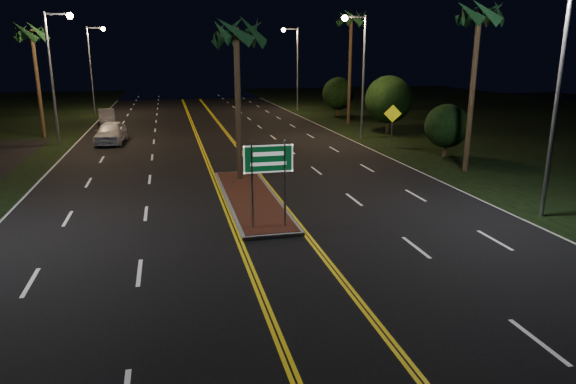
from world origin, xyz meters
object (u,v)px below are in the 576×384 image
object	(u,v)px
streetlight_right_far	(294,59)
car_far	(107,115)
streetlight_right_mid	(359,62)
palm_median	(236,32)
median_island	(251,198)
highway_sign	(268,167)
warning_sign	(392,119)
streetlight_right_near	(552,72)
palm_right_far	(351,20)
palm_left_far	(32,33)
shrub_far	(338,93)
palm_right_near	(479,15)
car_near	(111,130)
shrub_near	(447,126)
streetlight_left_mid	(56,63)
streetlight_left_far	(94,60)
shrub_mid	(389,99)

from	to	relation	value
streetlight_right_far	car_far	size ratio (longest dim) A/B	1.98
streetlight_right_mid	palm_median	xyz separation A→B (m)	(-10.61, -11.50, 1.62)
median_island	highway_sign	xyz separation A→B (m)	(0.00, -4.20, 2.32)
highway_sign	streetlight_right_mid	size ratio (longest dim) A/B	0.36
highway_sign	warning_sign	bearing A→B (deg)	52.73
streetlight_right_near	palm_right_far	distance (m)	28.30
palm_left_far	car_far	distance (m)	11.25
highway_sign	shrub_far	xyz separation A→B (m)	(13.80, 33.20, -0.07)
palm_right_near	palm_right_far	world-z (taller)	palm_right_far
palm_right_near	median_island	bearing A→B (deg)	-166.50
median_island	car_near	bearing A→B (deg)	113.62
palm_median	palm_left_far	bearing A→B (deg)	126.18
palm_left_far	shrub_near	bearing A→B (deg)	-28.03
highway_sign	car_near	xyz separation A→B (m)	(-7.48, 21.31, -1.48)
car_near	streetlight_right_far	bearing A→B (deg)	48.91
streetlight_right_mid	palm_left_far	world-z (taller)	streetlight_right_mid
palm_median	streetlight_right_near	bearing A→B (deg)	-38.69
highway_sign	palm_left_far	distance (m)	28.77
highway_sign	palm_right_far	distance (m)	30.81
streetlight_right_far	warning_sign	world-z (taller)	streetlight_right_far
median_island	warning_sign	xyz separation A→B (m)	(11.82, 11.33, 1.82)
streetlight_left_mid	streetlight_left_far	xyz separation A→B (m)	(0.00, 20.00, 0.00)
streetlight_right_near	palm_left_far	xyz separation A→B (m)	(-23.41, 26.00, 2.09)
highway_sign	palm_median	bearing A→B (deg)	90.00
streetlight_right_near	shrub_mid	world-z (taller)	streetlight_right_near
streetlight_left_mid	palm_left_far	size ratio (longest dim) A/B	1.02
palm_right_far	shrub_far	bearing A→B (deg)	80.54
streetlight_left_far	palm_left_far	size ratio (longest dim) A/B	1.02
shrub_near	warning_sign	distance (m)	4.65
car_near	warning_sign	xyz separation A→B (m)	(19.30, -5.77, 0.98)
car_near	streetlight_right_near	bearing A→B (deg)	-46.46
palm_median	highway_sign	bearing A→B (deg)	-90.00
median_island	highway_sign	distance (m)	4.80
palm_left_far	warning_sign	size ratio (longest dim) A/B	3.06
car_far	highway_sign	bearing A→B (deg)	-81.72
shrub_near	shrub_far	world-z (taller)	shrub_far
palm_left_far	shrub_near	world-z (taller)	palm_left_far
highway_sign	streetlight_right_near	world-z (taller)	streetlight_right_near
streetlight_right_near	warning_sign	bearing A→B (deg)	85.77
palm_median	car_far	xyz separation A→B (m)	(-8.95, 25.43, -6.52)
streetlight_left_mid	car_far	world-z (taller)	streetlight_left_mid
shrub_far	shrub_near	bearing A→B (deg)	-90.78
shrub_far	warning_sign	xyz separation A→B (m)	(-1.98, -17.67, -0.43)
highway_sign	streetlight_right_far	distance (m)	40.74
streetlight_left_mid	palm_median	size ratio (longest dim) A/B	1.08
streetlight_right_mid	streetlight_left_mid	bearing A→B (deg)	174.62
streetlight_left_mid	palm_right_near	distance (m)	27.14
palm_right_near	warning_sign	xyz separation A→B (m)	(-0.68, 8.33, -6.31)
palm_left_far	car_near	world-z (taller)	palm_left_far
shrub_near	shrub_mid	distance (m)	10.04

